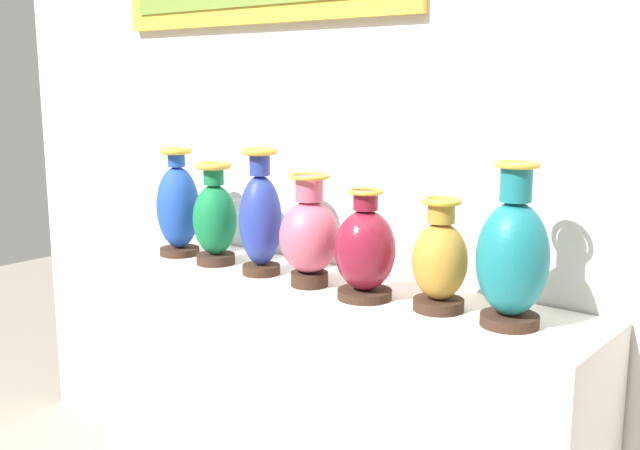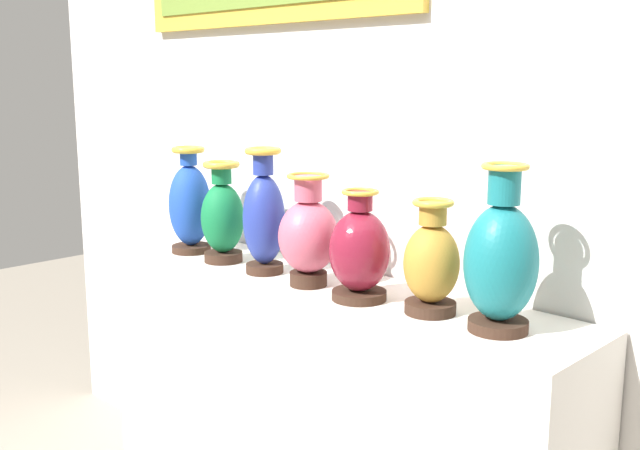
{
  "view_description": "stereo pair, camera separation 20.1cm",
  "coord_description": "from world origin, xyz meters",
  "px_view_note": "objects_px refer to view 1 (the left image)",
  "views": [
    {
      "loc": [
        1.44,
        -1.78,
        1.64
      ],
      "look_at": [
        0.0,
        0.0,
        1.2
      ],
      "focal_mm": 42.3,
      "sensor_mm": 36.0,
      "label": 1
    },
    {
      "loc": [
        1.59,
        -1.65,
        1.64
      ],
      "look_at": [
        0.0,
        0.0,
        1.2
      ],
      "focal_mm": 42.3,
      "sensor_mm": 36.0,
      "label": 2
    }
  ],
  "objects_px": {
    "vase_emerald": "(215,218)",
    "vase_teal": "(513,257)",
    "vase_ochre": "(440,261)",
    "vase_sapphire": "(178,207)",
    "vase_burgundy": "(365,251)",
    "vase_rose": "(309,235)",
    "vase_cobalt": "(260,218)"
  },
  "relations": [
    {
      "from": "vase_emerald",
      "to": "vase_ochre",
      "type": "bearing_deg",
      "value": 1.1
    },
    {
      "from": "vase_rose",
      "to": "vase_teal",
      "type": "distance_m",
      "value": 0.65
    },
    {
      "from": "vase_rose",
      "to": "vase_teal",
      "type": "relative_size",
      "value": 0.81
    },
    {
      "from": "vase_teal",
      "to": "vase_sapphire",
      "type": "bearing_deg",
      "value": -179.85
    },
    {
      "from": "vase_ochre",
      "to": "vase_rose",
      "type": "bearing_deg",
      "value": -176.01
    },
    {
      "from": "vase_burgundy",
      "to": "vase_teal",
      "type": "height_order",
      "value": "vase_teal"
    },
    {
      "from": "vase_emerald",
      "to": "vase_teal",
      "type": "distance_m",
      "value": 1.08
    },
    {
      "from": "vase_cobalt",
      "to": "vase_ochre",
      "type": "distance_m",
      "value": 0.65
    },
    {
      "from": "vase_ochre",
      "to": "vase_sapphire",
      "type": "bearing_deg",
      "value": -179.73
    },
    {
      "from": "vase_burgundy",
      "to": "vase_teal",
      "type": "bearing_deg",
      "value": 4.62
    },
    {
      "from": "vase_sapphire",
      "to": "vase_burgundy",
      "type": "bearing_deg",
      "value": -2.14
    },
    {
      "from": "vase_ochre",
      "to": "vase_burgundy",
      "type": "bearing_deg",
      "value": -170.67
    },
    {
      "from": "vase_emerald",
      "to": "vase_cobalt",
      "type": "relative_size",
      "value": 0.85
    },
    {
      "from": "vase_teal",
      "to": "vase_ochre",
      "type": "bearing_deg",
      "value": 179.53
    },
    {
      "from": "vase_sapphire",
      "to": "vase_burgundy",
      "type": "relative_size",
      "value": 1.21
    },
    {
      "from": "vase_emerald",
      "to": "vase_ochre",
      "type": "height_order",
      "value": "vase_emerald"
    },
    {
      "from": "vase_teal",
      "to": "vase_emerald",
      "type": "bearing_deg",
      "value": -179.2
    },
    {
      "from": "vase_cobalt",
      "to": "vase_ochre",
      "type": "xyz_separation_m",
      "value": [
        0.65,
        0.02,
        -0.05
      ]
    },
    {
      "from": "vase_rose",
      "to": "vase_ochre",
      "type": "height_order",
      "value": "vase_rose"
    },
    {
      "from": "vase_cobalt",
      "to": "vase_ochre",
      "type": "bearing_deg",
      "value": 1.78
    },
    {
      "from": "vase_emerald",
      "to": "vase_teal",
      "type": "relative_size",
      "value": 0.82
    },
    {
      "from": "vase_burgundy",
      "to": "vase_rose",
      "type": "bearing_deg",
      "value": 178.37
    },
    {
      "from": "vase_emerald",
      "to": "vase_burgundy",
      "type": "bearing_deg",
      "value": -1.78
    },
    {
      "from": "vase_cobalt",
      "to": "vase_ochre",
      "type": "relative_size",
      "value": 1.32
    },
    {
      "from": "vase_sapphire",
      "to": "vase_teal",
      "type": "relative_size",
      "value": 0.91
    },
    {
      "from": "vase_rose",
      "to": "vase_teal",
      "type": "xyz_separation_m",
      "value": [
        0.65,
        0.03,
        0.02
      ]
    },
    {
      "from": "vase_ochre",
      "to": "vase_teal",
      "type": "height_order",
      "value": "vase_teal"
    },
    {
      "from": "vase_emerald",
      "to": "vase_burgundy",
      "type": "distance_m",
      "value": 0.65
    },
    {
      "from": "vase_emerald",
      "to": "vase_burgundy",
      "type": "xyz_separation_m",
      "value": [
        0.65,
        -0.02,
        -0.02
      ]
    },
    {
      "from": "vase_cobalt",
      "to": "vase_emerald",
      "type": "bearing_deg",
      "value": 179.08
    },
    {
      "from": "vase_teal",
      "to": "vase_burgundy",
      "type": "bearing_deg",
      "value": -175.38
    },
    {
      "from": "vase_rose",
      "to": "vase_burgundy",
      "type": "height_order",
      "value": "vase_rose"
    }
  ]
}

